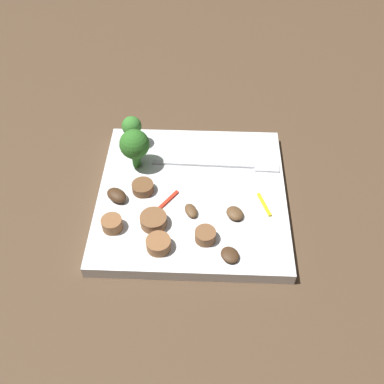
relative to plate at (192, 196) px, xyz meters
name	(u,v)px	position (x,y,z in m)	size (l,w,h in m)	color
ground_plane	(192,201)	(0.00, 0.00, -0.01)	(1.40, 1.40, 0.00)	#4C3826
plate	(192,196)	(0.00, 0.00, 0.00)	(0.25, 0.25, 0.02)	white
fork	(225,165)	(0.05, 0.05, 0.01)	(0.18, 0.02, 0.00)	silver
broccoli_floret_0	(134,145)	(-0.08, 0.05, 0.05)	(0.04, 0.04, 0.06)	#347525
broccoli_floret_1	(132,127)	(-0.09, 0.09, 0.04)	(0.03, 0.03, 0.05)	#408630
sausage_slice_0	(153,220)	(-0.05, -0.06, 0.02)	(0.03, 0.03, 0.01)	brown
sausage_slice_1	(143,188)	(-0.07, 0.00, 0.02)	(0.03, 0.03, 0.01)	brown
sausage_slice_2	(205,236)	(0.02, -0.08, 0.02)	(0.03, 0.03, 0.01)	brown
sausage_slice_3	(112,224)	(-0.10, -0.06, 0.02)	(0.03, 0.03, 0.02)	brown
sausage_slice_4	(159,244)	(-0.04, -0.09, 0.02)	(0.03, 0.03, 0.01)	brown
mushroom_0	(117,195)	(-0.10, -0.02, 0.02)	(0.03, 0.02, 0.01)	#422B19
mushroom_1	(235,213)	(0.06, -0.04, 0.01)	(0.02, 0.02, 0.01)	brown
mushroom_2	(190,211)	(0.00, -0.04, 0.01)	(0.02, 0.01, 0.01)	brown
mushroom_3	(230,255)	(0.05, -0.10, 0.01)	(0.02, 0.02, 0.01)	#422B19
pepper_strip_0	(167,201)	(-0.03, -0.02, 0.01)	(0.04, 0.00, 0.00)	red
pepper_strip_1	(264,204)	(0.10, -0.02, 0.01)	(0.04, 0.00, 0.00)	yellow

